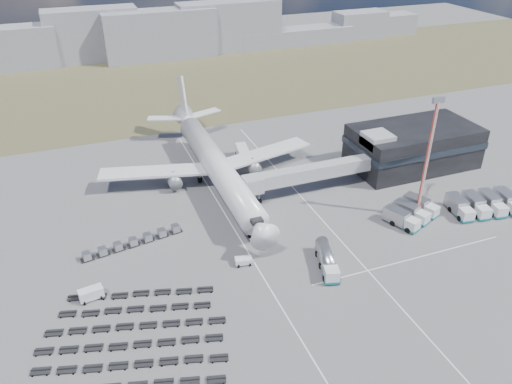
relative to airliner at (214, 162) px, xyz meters
name	(u,v)px	position (x,y,z in m)	size (l,w,h in m)	color
ground	(267,264)	(0.00, -32.38, -5.29)	(420.00, 420.00, 0.00)	#565659
grass_strip	(153,84)	(0.00, 77.62, -5.29)	(420.00, 90.00, 0.01)	brown
lane_markings	(309,244)	(9.77, -29.38, -5.29)	(47.12, 110.00, 0.01)	silver
terminal	(413,146)	(47.77, -8.41, -0.04)	(30.40, 16.40, 11.00)	black
jet_bridge	(300,175)	(15.90, -11.95, -0.24)	(30.30, 3.80, 7.05)	#939399
airliner	(214,162)	(0.00, 0.00, 0.00)	(51.59, 64.53, 17.62)	silver
skyline	(114,39)	(-7.81, 114.76, 3.20)	(291.87, 21.15, 25.37)	gray
fuel_tanker	(327,260)	(9.56, -36.94, -3.64)	(5.35, 10.55, 3.31)	silver
pushback_tug	(243,261)	(-4.00, -30.82, -4.60)	(3.00, 1.69, 1.38)	silver
utility_van	(91,294)	(-30.36, -30.52, -4.23)	(3.91, 1.77, 2.12)	silver
catering_truck	(242,154)	(10.03, 9.26, -3.71)	(3.80, 7.08, 3.09)	silver
service_trucks_near	(411,212)	(33.19, -28.99, -3.66)	(11.99, 10.67, 3.01)	silver
service_trucks_far	(484,204)	(49.25, -31.90, -3.60)	(15.03, 9.83, 3.11)	silver
uld_row	(133,242)	(-21.67, -18.13, -4.38)	(19.63, 4.79, 1.53)	black
baggage_dollies	(132,337)	(-25.57, -41.47, -4.97)	(30.67, 26.01, 0.63)	black
floodlight_mast	(427,160)	(35.07, -28.49, 7.66)	(2.42, 2.00, 25.84)	#B2281C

